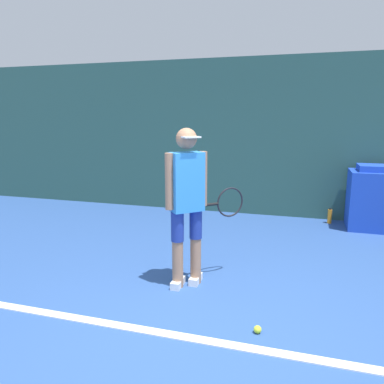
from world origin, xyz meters
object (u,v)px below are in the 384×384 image
at_px(tennis_ball, 258,329).
at_px(covered_chair, 373,199).
at_px(tennis_player, 188,200).
at_px(water_bottle, 330,216).

xyz_separation_m(tennis_ball, covered_chair, (1.43, 3.66, 0.48)).
relative_size(tennis_player, water_bottle, 6.39).
distance_m(tennis_player, water_bottle, 3.56).
height_order(tennis_player, covered_chair, tennis_player).
relative_size(tennis_ball, covered_chair, 0.06).
height_order(covered_chair, water_bottle, covered_chair).
xyz_separation_m(tennis_player, water_bottle, (1.65, 3.05, -0.83)).
distance_m(tennis_ball, water_bottle, 3.88).
bearing_deg(water_bottle, covered_chair, -11.59).
bearing_deg(water_bottle, tennis_ball, -101.77).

